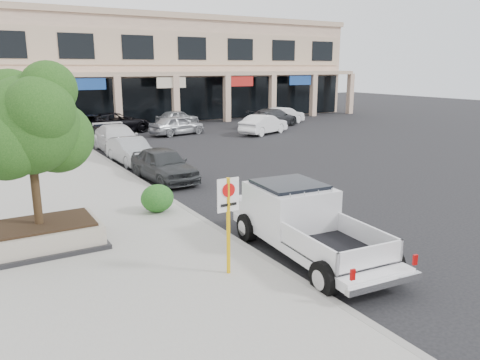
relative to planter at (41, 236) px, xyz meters
name	(u,v)px	position (x,y,z in m)	size (l,w,h in m)	color
ground	(283,236)	(6.35, -2.24, -0.48)	(120.00, 120.00, 0.00)	black
sidewalk	(52,209)	(0.85, 3.76, -0.40)	(8.00, 52.00, 0.15)	gray
curb	(160,194)	(4.80, 3.76, -0.40)	(0.20, 52.00, 0.15)	gray
strip_mall	(147,68)	(14.35, 31.69, 4.27)	(40.55, 12.43, 9.50)	tan
planter	(41,236)	(0.00, 0.00, 0.00)	(3.20, 2.20, 0.68)	black
planter_tree	(34,125)	(0.13, 0.15, 2.94)	(2.90, 2.55, 4.00)	black
no_parking_sign	(228,213)	(3.56, -3.96, 1.16)	(0.55, 0.09, 2.30)	#DEA80B
hedge	(157,198)	(3.82, 1.41, 0.14)	(1.10, 0.99, 0.94)	#144616
pickup_truck	(310,225)	(6.00, -3.92, 0.43)	(2.12, 5.72, 1.80)	silver
curb_car_a	(164,164)	(5.86, 6.03, 0.25)	(1.72, 4.29, 1.46)	#2C2F31
curb_car_b	(131,151)	(5.77, 10.36, 0.20)	(1.43, 4.11, 1.35)	gray
curb_car_c	(118,139)	(6.21, 14.31, 0.29)	(2.15, 5.29, 1.54)	silver
curb_car_d	(88,127)	(5.95, 20.53, 0.34)	(2.72, 5.90, 1.64)	black
lot_car_a	(177,125)	(11.98, 19.04, 0.24)	(1.70, 4.22, 1.44)	#ABADB3
lot_car_b	(264,124)	(17.71, 16.19, 0.25)	(1.53, 4.38, 1.44)	white
lot_car_c	(273,118)	(20.78, 19.43, 0.29)	(2.15, 5.28, 1.53)	#2B2C30
lot_car_d	(116,123)	(8.35, 22.25, 0.30)	(2.58, 5.60, 1.56)	black
lot_car_e	(177,118)	(14.23, 24.27, 0.19)	(1.57, 3.90, 1.33)	#9DA1A5
lot_car_f	(284,116)	(22.79, 20.75, 0.24)	(1.52, 4.35, 1.43)	silver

